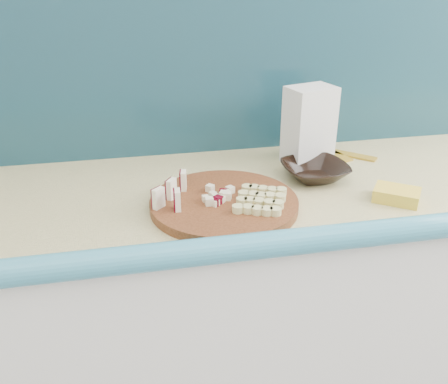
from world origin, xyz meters
TOP-DOWN VIEW (x-y plane):
  - kitchen_counter at (0.10, 1.50)m, footprint 2.20×0.63m
  - backsplash at (0.10, 1.79)m, footprint 2.20×0.02m
  - cutting_board at (0.01, 1.39)m, footprint 0.48×0.48m
  - apple_wedges at (-0.11, 1.41)m, footprint 0.10×0.14m
  - apple_chunks at (-0.01, 1.40)m, footprint 0.06×0.06m
  - banana_slices at (0.10, 1.35)m, footprint 0.15×0.16m
  - brown_bowl at (0.30, 1.51)m, footprint 0.19×0.19m
  - flour_bag at (0.32, 1.63)m, footprint 0.15×0.13m
  - sponge at (0.45, 1.34)m, footprint 0.13×0.13m
  - banana_peel at (0.42, 1.67)m, footprint 0.22×0.18m

SIDE VIEW (x-z plane):
  - kitchen_counter at x=0.10m, z-range 0.00..0.91m
  - banana_peel at x=0.42m, z-range 0.91..0.92m
  - cutting_board at x=0.01m, z-range 0.91..0.93m
  - sponge at x=0.45m, z-range 0.91..0.94m
  - brown_bowl at x=0.30m, z-range 0.91..0.95m
  - banana_slices at x=0.10m, z-range 0.93..0.95m
  - apple_chunks at x=-0.01m, z-range 0.93..0.95m
  - apple_wedges at x=-0.11m, z-range 0.93..0.98m
  - flour_bag at x=0.32m, z-range 0.91..1.14m
  - backsplash at x=0.10m, z-range 0.91..1.41m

